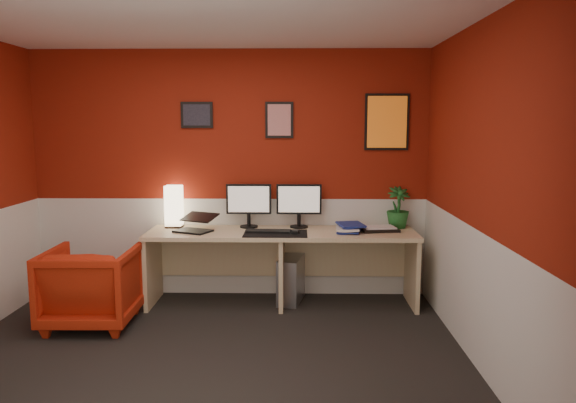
% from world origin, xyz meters
% --- Properties ---
extents(ground, '(4.00, 3.50, 0.01)m').
position_xyz_m(ground, '(0.00, 0.00, 0.00)').
color(ground, black).
rests_on(ground, ground).
extents(ceiling, '(4.00, 3.50, 0.01)m').
position_xyz_m(ceiling, '(0.00, 0.00, 2.50)').
color(ceiling, white).
rests_on(ceiling, ground).
extents(wall_back, '(4.00, 0.01, 2.50)m').
position_xyz_m(wall_back, '(0.00, 1.75, 1.25)').
color(wall_back, maroon).
rests_on(wall_back, ground).
extents(wall_front, '(4.00, 0.01, 2.50)m').
position_xyz_m(wall_front, '(0.00, -1.75, 1.25)').
color(wall_front, maroon).
rests_on(wall_front, ground).
extents(wall_right, '(0.01, 3.50, 2.50)m').
position_xyz_m(wall_right, '(2.00, 0.00, 1.25)').
color(wall_right, maroon).
rests_on(wall_right, ground).
extents(wainscot_back, '(4.00, 0.01, 1.00)m').
position_xyz_m(wainscot_back, '(0.00, 1.75, 0.50)').
color(wainscot_back, silver).
rests_on(wainscot_back, ground).
extents(wainscot_right, '(0.01, 3.50, 1.00)m').
position_xyz_m(wainscot_right, '(2.00, 0.00, 0.50)').
color(wainscot_right, silver).
rests_on(wainscot_right, ground).
extents(desk, '(2.60, 0.65, 0.73)m').
position_xyz_m(desk, '(0.53, 1.41, 0.36)').
color(desk, '#D2B086').
rests_on(desk, ground).
extents(shoji_lamp, '(0.16, 0.16, 0.40)m').
position_xyz_m(shoji_lamp, '(-0.55, 1.60, 0.93)').
color(shoji_lamp, '#FFE5B2').
rests_on(shoji_lamp, desk).
extents(laptop, '(0.40, 0.35, 0.22)m').
position_xyz_m(laptop, '(-0.32, 1.35, 0.84)').
color(laptop, black).
rests_on(laptop, desk).
extents(monitor_left, '(0.45, 0.06, 0.58)m').
position_xyz_m(monitor_left, '(0.20, 1.61, 1.02)').
color(monitor_left, black).
rests_on(monitor_left, desk).
extents(monitor_right, '(0.45, 0.06, 0.58)m').
position_xyz_m(monitor_right, '(0.70, 1.61, 1.02)').
color(monitor_right, black).
rests_on(monitor_right, desk).
extents(desk_mat, '(0.60, 0.38, 0.01)m').
position_xyz_m(desk_mat, '(0.48, 1.28, 0.73)').
color(desk_mat, black).
rests_on(desk_mat, desk).
extents(keyboard, '(0.43, 0.16, 0.02)m').
position_xyz_m(keyboard, '(0.41, 1.34, 0.74)').
color(keyboard, black).
rests_on(keyboard, desk_mat).
extents(mouse, '(0.08, 0.11, 0.03)m').
position_xyz_m(mouse, '(0.67, 1.28, 0.75)').
color(mouse, black).
rests_on(mouse, desk_mat).
extents(book_bottom, '(0.26, 0.32, 0.03)m').
position_xyz_m(book_bottom, '(1.08, 1.39, 0.74)').
color(book_bottom, navy).
rests_on(book_bottom, desk).
extents(book_middle, '(0.23, 0.31, 0.02)m').
position_xyz_m(book_middle, '(1.06, 1.37, 0.77)').
color(book_middle, silver).
rests_on(book_middle, book_bottom).
extents(book_top, '(0.28, 0.35, 0.03)m').
position_xyz_m(book_top, '(1.09, 1.38, 0.79)').
color(book_top, navy).
rests_on(book_top, book_middle).
extents(zen_tray, '(0.38, 0.30, 0.03)m').
position_xyz_m(zen_tray, '(1.48, 1.45, 0.74)').
color(zen_tray, black).
rests_on(zen_tray, desk).
extents(potted_plant, '(0.28, 0.28, 0.41)m').
position_xyz_m(potted_plant, '(1.69, 1.61, 0.94)').
color(potted_plant, '#19591E').
rests_on(potted_plant, desk).
extents(pc_tower, '(0.28, 0.48, 0.45)m').
position_xyz_m(pc_tower, '(0.62, 1.49, 0.23)').
color(pc_tower, '#99999E').
rests_on(pc_tower, ground).
extents(armchair, '(0.76, 0.78, 0.70)m').
position_xyz_m(armchair, '(-1.12, 0.81, 0.35)').
color(armchair, red).
rests_on(armchair, ground).
extents(art_left, '(0.32, 0.02, 0.26)m').
position_xyz_m(art_left, '(-0.33, 1.74, 1.85)').
color(art_left, black).
rests_on(art_left, wall_back).
extents(art_center, '(0.28, 0.02, 0.36)m').
position_xyz_m(art_center, '(0.50, 1.74, 1.80)').
color(art_center, red).
rests_on(art_center, wall_back).
extents(art_right, '(0.44, 0.02, 0.56)m').
position_xyz_m(art_right, '(1.58, 1.74, 1.78)').
color(art_right, orange).
rests_on(art_right, wall_back).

